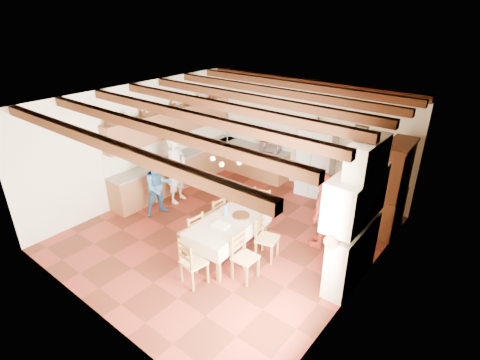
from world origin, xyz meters
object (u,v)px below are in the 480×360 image
Objects in this scene: chair_right_near at (245,257)px; person_woman_blue at (158,187)px; person_woman_red at (323,210)px; dining_table at (229,224)px; chair_left_near at (191,232)px; chair_right_far at (267,238)px; microwave at (271,146)px; person_man at (176,169)px; chair_left_far at (214,215)px; hutch at (393,189)px; chair_end_far at (259,210)px; chair_end_near at (194,261)px; refrigerator at (317,162)px.

person_woman_blue reaches higher than chair_right_near.
person_woman_red reaches higher than chair_right_near.
chair_left_near is at bearing -144.63° from dining_table.
chair_right_far is (1.34, 0.82, 0.00)m from chair_left_near.
chair_right_far is at bearing -76.07° from microwave.
person_man is 3.23× the size of microwave.
chair_left_far and chair_right_near have the same top height.
person_man reaches higher than dining_table.
hutch reaches higher than chair_end_far.
hutch is 3.79× the size of microwave.
chair_right_near is 1.00× the size of chair_end_far.
chair_end_far is 2.51m from person_woman_blue.
chair_right_near is 1.00× the size of chair_right_far.
person_man is 0.77m from person_woman_blue.
chair_end_far is at bearing 141.26° from chair_left_far.
chair_left_far is 1.71× the size of microwave.
person_woman_blue is (-4.63, -2.73, -0.33)m from hutch.
hutch is 2.22× the size of chair_end_near.
person_woman_red reaches higher than chair_end_near.
dining_table is 3.30× the size of microwave.
chair_left_far is at bearing -97.91° from microwave.
chair_end_near is (-0.62, -1.46, 0.00)m from chair_right_far.
person_woman_red is at bearing -94.44° from person_man.
chair_end_near is 0.53× the size of person_man.
person_woman_blue is 0.87× the size of person_woman_red.
person_man reaches higher than person_woman_blue.
chair_left_far is 0.57× the size of person_woman_red.
chair_left_far is 1.44m from chair_right_far.
microwave reaches higher than dining_table.
dining_table is 1.93× the size of chair_end_near.
person_woman_blue is at bearing 79.94° from chair_right_far.
microwave is at bearing -134.64° from person_woman_red.
chair_end_near is (-0.66, -0.69, 0.00)m from chair_right_near.
chair_left_far is (-0.78, -3.27, -0.43)m from refrigerator.
person_man is at bearing -121.39° from chair_left_near.
person_woman_blue is (-2.31, -0.96, 0.25)m from chair_end_far.
microwave is at bearing 28.63° from chair_right_near.
chair_right_near is at bearing -124.53° from chair_end_near.
chair_left_near is 4.09m from microwave.
chair_left_near is at bearing -93.54° from person_woman_blue.
chair_left_far reaches higher than dining_table.
chair_left_far is at bearing 63.28° from chair_right_near.
chair_right_near is (0.74, -0.40, -0.23)m from dining_table.
chair_left_near and chair_right_far have the same top height.
hutch reaches higher than chair_end_near.
chair_right_far is 1.00× the size of chair_end_near.
chair_right_far is 1.11m from chair_end_far.
hutch is 1.15× the size of dining_table.
chair_right_far is at bearing 126.25° from chair_left_near.
chair_end_near is (0.04, -4.70, -0.43)m from refrigerator.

